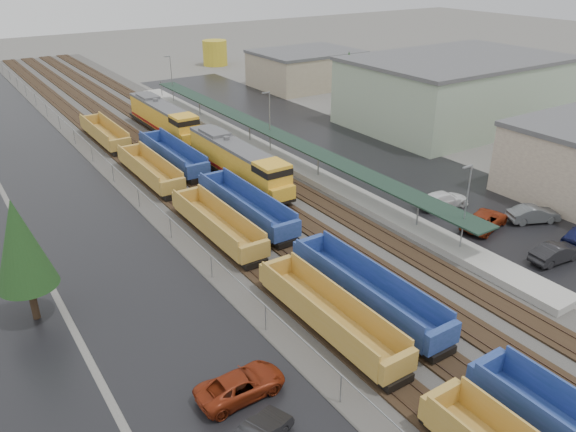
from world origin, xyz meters
The scene contains 20 objects.
ballast_strip centered at (0.00, 60.00, 0.04)m, with size 20.00×160.00×0.08m, color #302D2B.
trackbed centered at (0.00, 60.00, 0.16)m, with size 14.60×160.00×0.22m.
west_parking_lot centered at (-15.00, 60.00, 0.01)m, with size 10.00×160.00×0.02m, color black.
east_commuter_lot centered at (19.00, 50.00, 0.01)m, with size 16.00×100.00×0.02m, color black.
station_platform centered at (9.50, 50.01, 0.73)m, with size 3.00×80.00×8.00m.
chainlink_fence centered at (-9.50, 58.44, 1.61)m, with size 0.08×160.04×2.02m.
industrial_buildings centered at (37.76, 45.85, 4.25)m, with size 32.52×75.30×9.50m.
distant_hills centered at (44.79, 210.68, 0.00)m, with size 301.00×140.00×25.20m.
tree_west_near centered at (-22.00, 30.00, 5.82)m, with size 3.96×3.96×9.00m.
tree_east centered at (28.00, 58.00, 6.47)m, with size 4.40×4.40×10.00m.
locomotive_lead centered at (2.00, 44.35, 2.35)m, with size 2.94×19.36×4.38m.
locomotive_trail centered at (2.00, 65.35, 2.35)m, with size 2.94×19.36×4.38m.
well_string_yellow centered at (-6.00, 25.80, 1.19)m, with size 2.71×94.92×2.40m.
well_string_blue centered at (-2.00, 18.58, 1.22)m, with size 2.81×84.19×2.49m.
storage_tank centered at (31.50, 108.43, 2.67)m, with size 5.35×5.35×5.35m, color gold.
parked_car_west_c centered at (-13.82, 15.64, 0.73)m, with size 5.28×2.43×1.47m, color maroon.
parked_car_east_a centered at (15.09, 14.88, 0.78)m, with size 4.73×1.65×1.56m, color black.
parked_car_east_b centered at (15.31, 22.17, 0.78)m, with size 5.65×2.60×1.57m, color maroon.
parked_car_east_c centered at (15.67, 27.43, 0.78)m, with size 5.39×2.19×1.56m, color white.
parked_car_east_e centered at (20.06, 20.42, 0.79)m, with size 4.82×1.68×1.59m, color #4F5254.
Camera 1 is at (-25.21, -6.41, 23.07)m, focal length 35.00 mm.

